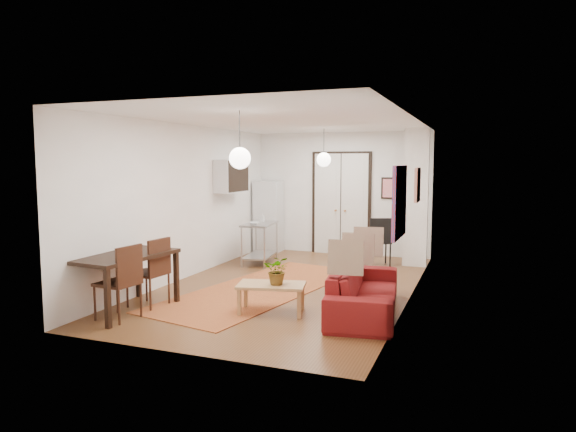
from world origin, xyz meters
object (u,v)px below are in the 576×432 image
(sofa, at_px, (364,290))
(black_side_chair, at_px, (380,236))
(kitchen_counter, at_px, (260,237))
(dining_chair_near, at_px, (152,265))
(fridge, at_px, (269,216))
(dining_table, at_px, (124,260))
(coffee_table, at_px, (271,288))
(dining_chair_far, at_px, (122,274))

(sofa, height_order, black_side_chair, black_side_chair)
(kitchen_counter, bearing_deg, dining_chair_near, -101.83)
(dining_chair_near, bearing_deg, fridge, -172.84)
(dining_table, bearing_deg, dining_chair_near, 71.01)
(coffee_table, height_order, dining_chair_near, dining_chair_near)
(sofa, relative_size, dining_chair_far, 2.19)
(dining_chair_near, xyz_separation_m, dining_chair_far, (0.00, -0.70, 0.00))
(dining_chair_far, relative_size, black_side_chair, 1.02)
(dining_table, bearing_deg, fridge, 90.00)
(dining_chair_far, bearing_deg, kitchen_counter, -177.85)
(coffee_table, xyz_separation_m, fridge, (-2.07, 4.80, 0.49))
(sofa, distance_m, fridge, 5.47)
(sofa, distance_m, coffee_table, 1.36)
(kitchen_counter, height_order, fridge, fridge)
(coffee_table, distance_m, dining_chair_far, 2.13)
(dining_chair_near, bearing_deg, dining_chair_far, 5.36)
(dining_chair_far, bearing_deg, coffee_table, 121.06)
(coffee_table, bearing_deg, fridge, 113.30)
(fridge, bearing_deg, kitchen_counter, -78.28)
(coffee_table, bearing_deg, dining_chair_near, -173.48)
(dining_table, distance_m, black_side_chair, 5.62)
(sofa, height_order, dining_chair_far, dining_chair_far)
(kitchen_counter, bearing_deg, dining_table, -103.62)
(fridge, bearing_deg, coffee_table, -70.42)
(kitchen_counter, relative_size, fridge, 0.70)
(coffee_table, height_order, kitchen_counter, kitchen_counter)
(dining_chair_near, bearing_deg, black_side_chair, 153.63)
(coffee_table, xyz_separation_m, dining_table, (-2.07, -0.68, 0.38))
(kitchen_counter, bearing_deg, black_side_chair, 9.90)
(dining_chair_near, distance_m, black_side_chair, 5.14)
(kitchen_counter, distance_m, dining_chair_far, 4.28)
(coffee_table, distance_m, fridge, 5.25)
(fridge, height_order, dining_chair_far, fridge)
(fridge, bearing_deg, black_side_chair, -16.36)
(dining_table, bearing_deg, coffee_table, 18.12)
(sofa, bearing_deg, coffee_table, 103.40)
(fridge, height_order, dining_chair_near, fridge)
(coffee_table, bearing_deg, black_side_chair, 79.15)
(coffee_table, height_order, black_side_chair, black_side_chair)
(fridge, distance_m, dining_table, 5.47)
(dining_table, height_order, dining_chair_far, dining_chair_far)
(fridge, height_order, black_side_chair, fridge)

